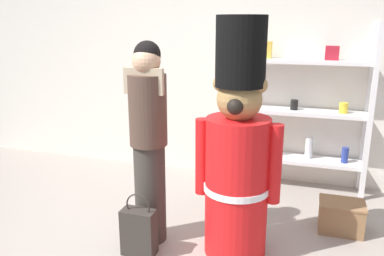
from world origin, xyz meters
name	(u,v)px	position (x,y,z in m)	size (l,w,h in m)	color
back_wall	(210,65)	(0.00, 2.20, 1.30)	(6.40, 0.12, 2.60)	silver
merchandise_shelf	(294,109)	(0.99, 1.98, 0.88)	(1.53, 0.35, 1.78)	white
teddy_bear_guard	(238,156)	(0.66, 0.52, 0.80)	(0.66, 0.51, 1.83)	red
person_shopper	(149,139)	(-0.05, 0.48, 0.89)	(0.32, 0.30, 1.65)	#38332D
shopping_bag	(139,231)	(-0.05, 0.24, 0.20)	(0.27, 0.14, 0.52)	#332D28
display_crate	(341,216)	(1.49, 1.10, 0.14)	(0.38, 0.29, 0.27)	olive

